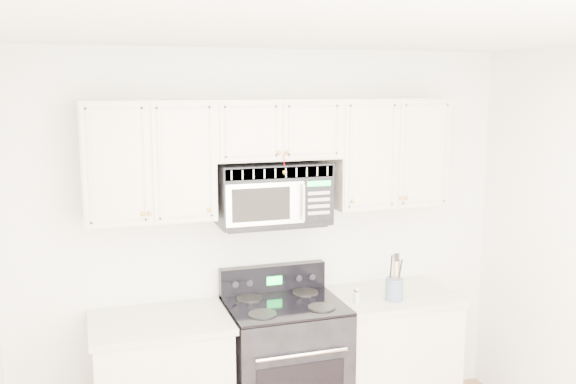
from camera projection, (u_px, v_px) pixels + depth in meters
name	position (u px, v px, depth m)	size (l,w,h in m)	color
room	(379.00, 328.00, 2.83)	(3.51, 3.51, 2.61)	#987252
base_cabinet_right	(389.00, 359.00, 4.57)	(0.86, 0.65, 0.92)	beige
range	(285.00, 367.00, 4.32)	(0.75, 0.69, 1.12)	black
upper_cabinets	(275.00, 151.00, 4.21)	(2.44, 0.37, 0.75)	beige
microwave	(272.00, 193.00, 4.23)	(0.73, 0.42, 0.41)	black
utensil_crock	(394.00, 288.00, 4.34)	(0.12, 0.12, 0.32)	slate
shaker_salt	(357.00, 296.00, 4.28)	(0.04, 0.04, 0.09)	silver
shaker_pepper	(356.00, 295.00, 4.29)	(0.04, 0.04, 0.10)	silver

